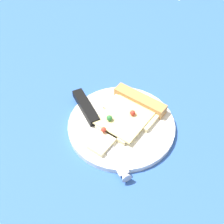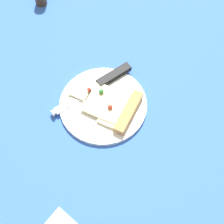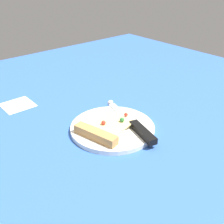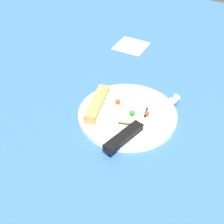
# 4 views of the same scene
# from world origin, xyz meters

# --- Properties ---
(ground_plane) EXTENTS (1.57, 1.57, 0.03)m
(ground_plane) POSITION_xyz_m (0.00, 0.00, -0.01)
(ground_plane) COLOR #3360B7
(ground_plane) RESTS_ON ground
(plate) EXTENTS (0.22, 0.22, 0.01)m
(plate) POSITION_xyz_m (0.01, -0.02, 0.01)
(plate) COLOR white
(plate) RESTS_ON ground_plane
(pizza_slice) EXTENTS (0.19, 0.13, 0.03)m
(pizza_slice) POSITION_xyz_m (0.03, -0.01, 0.02)
(pizza_slice) COLOR beige
(pizza_slice) RESTS_ON plate
(knife) EXTENTS (0.08, 0.24, 0.02)m
(knife) POSITION_xyz_m (-0.03, 0.02, 0.02)
(knife) COLOR silver
(knife) RESTS_ON plate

